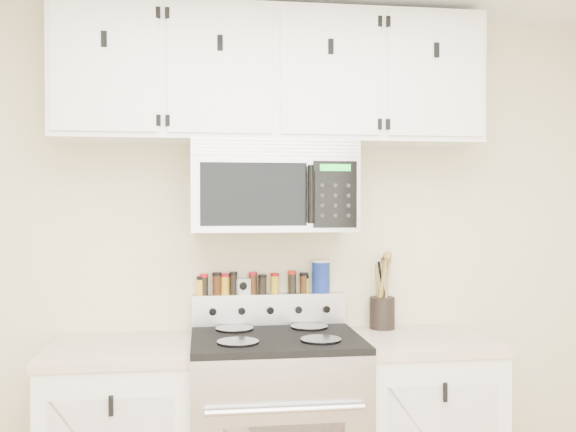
% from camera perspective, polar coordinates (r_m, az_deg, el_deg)
% --- Properties ---
extents(back_wall, '(3.50, 0.01, 2.50)m').
position_cam_1_polar(back_wall, '(3.23, -1.75, -4.20)').
color(back_wall, beige).
rests_on(back_wall, floor).
extents(microwave, '(0.76, 0.44, 0.42)m').
position_cam_1_polar(microwave, '(3.03, -1.38, 2.63)').
color(microwave, '#9E9EA3').
rests_on(microwave, back_wall).
extents(upper_cabinets, '(2.00, 0.35, 0.62)m').
position_cam_1_polar(upper_cabinets, '(3.12, -1.44, 12.23)').
color(upper_cabinets, white).
rests_on(upper_cabinets, back_wall).
extents(utensil_crock, '(0.13, 0.13, 0.37)m').
position_cam_1_polar(utensil_crock, '(3.29, 8.37, -8.29)').
color(utensil_crock, black).
rests_on(utensil_crock, base_cabinet_right).
extents(kitchen_timer, '(0.08, 0.07, 0.08)m').
position_cam_1_polar(kitchen_timer, '(3.20, -4.05, -6.26)').
color(kitchen_timer, silver).
rests_on(kitchen_timer, range).
extents(salt_canister, '(0.09, 0.09, 0.17)m').
position_cam_1_polar(salt_canister, '(3.24, 2.95, -5.38)').
color(salt_canister, navy).
rests_on(salt_canister, range).
extents(spice_jar_0, '(0.04, 0.04, 0.09)m').
position_cam_1_polar(spice_jar_0, '(3.19, -7.76, -6.14)').
color(spice_jar_0, '#F1A31C').
rests_on(spice_jar_0, range).
extents(spice_jar_1, '(0.04, 0.04, 0.10)m').
position_cam_1_polar(spice_jar_1, '(3.19, -7.48, -6.04)').
color(spice_jar_1, black).
rests_on(spice_jar_1, range).
extents(spice_jar_2, '(0.05, 0.05, 0.11)m').
position_cam_1_polar(spice_jar_2, '(3.19, -6.32, -5.98)').
color(spice_jar_2, '#3E1F0F').
rests_on(spice_jar_2, range).
extents(spice_jar_3, '(0.04, 0.04, 0.10)m').
position_cam_1_polar(spice_jar_3, '(3.19, -5.61, -6.03)').
color(spice_jar_3, gold).
rests_on(spice_jar_3, range).
extents(spice_jar_4, '(0.04, 0.04, 0.11)m').
position_cam_1_polar(spice_jar_4, '(3.20, -4.86, -5.95)').
color(spice_jar_4, black).
rests_on(spice_jar_4, range).
extents(spice_jar_5, '(0.04, 0.04, 0.11)m').
position_cam_1_polar(spice_jar_5, '(3.20, -3.13, -5.96)').
color(spice_jar_5, '#3A1E0E').
rests_on(spice_jar_5, range).
extents(spice_jar_6, '(0.04, 0.04, 0.10)m').
position_cam_1_polar(spice_jar_6, '(3.21, -2.28, -6.06)').
color(spice_jar_6, black).
rests_on(spice_jar_6, range).
extents(spice_jar_7, '(0.04, 0.04, 0.10)m').
position_cam_1_polar(spice_jar_7, '(3.21, -1.18, -5.99)').
color(spice_jar_7, gold).
rests_on(spice_jar_7, range).
extents(spice_jar_8, '(0.04, 0.04, 0.11)m').
position_cam_1_polar(spice_jar_8, '(3.22, 0.37, -5.88)').
color(spice_jar_8, black).
rests_on(spice_jar_8, range).
extents(spice_jar_9, '(0.04, 0.04, 0.10)m').
position_cam_1_polar(spice_jar_9, '(3.23, 1.42, -5.95)').
color(spice_jar_9, '#3F240F').
rests_on(spice_jar_9, range).
extents(spice_jar_10, '(0.04, 0.04, 0.09)m').
position_cam_1_polar(spice_jar_10, '(3.23, 1.55, -6.06)').
color(spice_jar_10, yellow).
rests_on(spice_jar_10, range).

